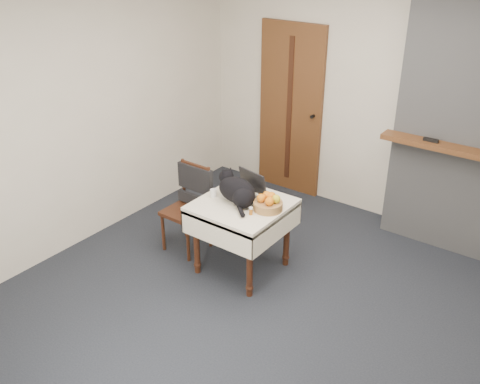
% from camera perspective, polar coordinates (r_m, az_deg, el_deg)
% --- Properties ---
extents(ground, '(4.50, 4.50, 0.00)m').
position_cam_1_polar(ground, '(4.74, 4.75, -11.80)').
color(ground, black).
rests_on(ground, ground).
extents(room_shell, '(4.52, 4.01, 2.61)m').
position_cam_1_polar(room_shell, '(4.29, 8.99, 10.40)').
color(room_shell, beige).
rests_on(room_shell, ground).
extents(door, '(0.82, 0.10, 2.00)m').
position_cam_1_polar(door, '(6.33, 5.41, 8.69)').
color(door, brown).
rests_on(door, ground).
extents(chimney, '(1.62, 0.48, 2.60)m').
position_cam_1_polar(chimney, '(5.40, 24.25, 6.57)').
color(chimney, gray).
rests_on(chimney, ground).
extents(side_table, '(0.78, 0.78, 0.70)m').
position_cam_1_polar(side_table, '(4.85, 0.23, -2.38)').
color(side_table, '#37170F').
rests_on(side_table, ground).
extents(laptop, '(0.37, 0.34, 0.24)m').
position_cam_1_polar(laptop, '(4.88, 0.68, 0.10)').
color(laptop, '#B7B7BC').
rests_on(laptop, side_table).
extents(cat, '(0.50, 0.40, 0.27)m').
position_cam_1_polar(cat, '(4.76, -0.29, 0.13)').
color(cat, black).
rests_on(cat, side_table).
extents(cream_jar, '(0.06, 0.06, 0.07)m').
position_cam_1_polar(cream_jar, '(4.90, -2.85, -0.11)').
color(cream_jar, white).
rests_on(cream_jar, side_table).
extents(pill_bottle, '(0.03, 0.03, 0.07)m').
position_cam_1_polar(pill_bottle, '(4.59, 1.16, -2.03)').
color(pill_bottle, '#9D5513').
rests_on(pill_bottle, side_table).
extents(fruit_basket, '(0.26, 0.26, 0.15)m').
position_cam_1_polar(fruit_basket, '(4.67, 3.03, -1.21)').
color(fruit_basket, '#B08847').
rests_on(fruit_basket, side_table).
extents(desk_clutter, '(0.11, 0.10, 0.01)m').
position_cam_1_polar(desk_clutter, '(4.75, 2.35, -1.46)').
color(desk_clutter, black).
rests_on(desk_clutter, side_table).
extents(chair, '(0.41, 0.39, 0.88)m').
position_cam_1_polar(chair, '(5.26, -5.22, -0.37)').
color(chair, '#37170F').
rests_on(chair, ground).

